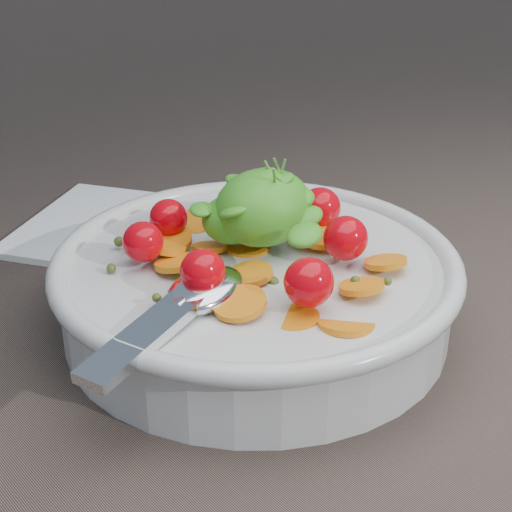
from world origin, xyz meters
TOP-DOWN VIEW (x-y plane):
  - ground at (0.00, 0.00)m, footprint 6.00×6.00m
  - bowl at (0.02, 0.02)m, footprint 0.32×0.29m
  - napkin at (0.02, 0.25)m, footprint 0.22×0.22m

SIDE VIEW (x-z plane):
  - ground at x=0.00m, z-range 0.00..0.00m
  - napkin at x=0.02m, z-range 0.00..0.01m
  - bowl at x=0.02m, z-range -0.03..0.10m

